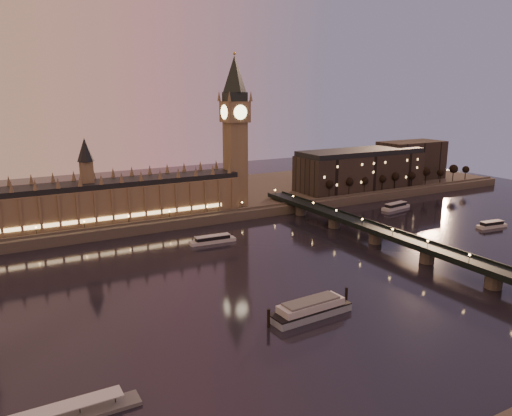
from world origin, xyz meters
The scene contains 20 objects.
ground centered at (0.00, 0.00, 0.00)m, with size 700.00×700.00×0.00m, color black.
far_embankment centered at (30.00, 165.00, 3.00)m, with size 560.00×130.00×6.00m, color #423D35.
palace_of_westminster centered at (-40.12, 120.99, 21.71)m, with size 180.00×26.62×52.00m.
big_ben centered at (53.99, 120.99, 63.95)m, with size 17.68×17.68×104.00m.
westminster_bridge centered at (91.61, 0.00, 5.52)m, with size 13.20×260.00×15.30m.
city_block centered at (194.94, 130.93, 22.24)m, with size 155.00×45.00×34.00m.
bare_tree_0 centered at (127.68, 109.00, 15.93)m, with size 6.54×6.54×13.29m.
bare_tree_1 centered at (144.50, 109.00, 15.93)m, with size 6.54×6.54×13.29m.
bare_tree_2 centered at (161.33, 109.00, 15.93)m, with size 6.54×6.54×13.29m.
bare_tree_3 centered at (178.15, 109.00, 15.93)m, with size 6.54×6.54×13.29m.
bare_tree_4 centered at (194.98, 109.00, 15.93)m, with size 6.54×6.54×13.29m.
bare_tree_5 centered at (211.80, 109.00, 15.93)m, with size 6.54×6.54×13.29m.
bare_tree_6 centered at (228.63, 109.00, 15.93)m, with size 6.54×6.54×13.29m.
bare_tree_7 centered at (245.45, 109.00, 15.93)m, with size 6.54×6.54×13.29m.
bare_tree_8 centered at (262.28, 109.00, 15.93)m, with size 6.54×6.54×13.29m.
bare_tree_9 centered at (279.10, 109.00, 15.93)m, with size 6.54×6.54×13.29m.
cruise_boat_a centered at (10.57, 64.88, 1.91)m, with size 27.38×7.42×4.33m.
cruise_boat_b centered at (162.78, 75.07, 2.07)m, with size 26.10×10.19×4.69m.
cruise_boat_c centered at (179.83, 8.01, 1.85)m, with size 21.49×8.01×4.20m.
moored_barge centered at (4.74, -40.81, 3.05)m, with size 39.35×11.45×7.22m.
Camera 1 is at (-100.90, -186.90, 86.24)m, focal length 35.00 mm.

